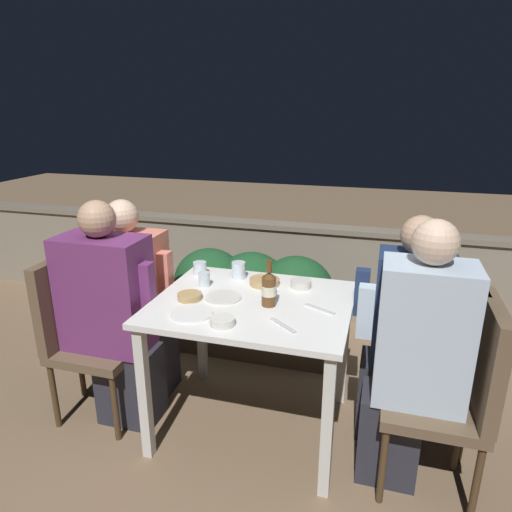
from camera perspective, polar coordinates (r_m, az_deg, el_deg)
ground_plane at (r=2.72m, az=-0.38°, el=-20.34°), size 16.00×16.00×0.00m
parapet_wall at (r=3.83m, az=6.00°, el=-1.71°), size 9.00×0.18×0.78m
dining_table at (r=2.37m, az=-0.42°, el=-7.86°), size 0.99×0.83×0.76m
planter_hedge at (r=3.22m, az=-0.53°, el=-5.30°), size 1.14×0.47×0.74m
chair_left_near at (r=2.73m, az=-20.95°, el=-7.99°), size 0.44×0.44×0.93m
person_purple_stripe at (r=2.58m, az=-17.46°, el=-7.19°), size 0.51×0.26×1.25m
chair_left_far at (r=2.96m, az=-18.34°, el=-5.61°), size 0.44×0.44×0.93m
person_coral_top at (r=2.83m, az=-14.95°, el=-5.23°), size 0.50×0.26×1.20m
chair_right_near at (r=2.25m, az=24.14°, el=-14.38°), size 0.44×0.44×0.93m
person_blue_shirt at (r=2.17m, az=19.03°, el=-11.99°), size 0.48×0.26×1.27m
chair_right_far at (r=2.50m, az=22.53°, el=-10.68°), size 0.44×0.44×0.93m
person_navy_jumper at (r=2.45m, az=17.89°, el=-8.97°), size 0.47×0.26×1.22m
beer_bottle at (r=2.24m, az=1.63°, el=-4.06°), size 0.07×0.07×0.24m
plate_0 at (r=2.36m, az=-4.12°, el=-5.19°), size 0.19×0.19×0.01m
plate_1 at (r=2.20m, az=-8.08°, el=-7.12°), size 0.21×0.21×0.01m
bowl_0 at (r=2.49m, az=5.65°, el=-3.40°), size 0.11×0.11×0.04m
bowl_1 at (r=2.08m, az=-4.22°, el=-8.06°), size 0.11×0.11×0.04m
bowl_2 at (r=2.52m, az=1.11°, el=-3.14°), size 0.17×0.17×0.04m
bowl_3 at (r=2.36m, az=-8.29°, el=-4.95°), size 0.12×0.12×0.03m
glass_cup_0 at (r=2.68m, az=-7.03°, el=-1.53°), size 0.08×0.08×0.08m
glass_cup_1 at (r=2.60m, az=-2.18°, el=-1.78°), size 0.08×0.08×0.10m
glass_cup_2 at (r=2.51m, az=-6.48°, el=-2.91°), size 0.06×0.06×0.08m
fork_0 at (r=2.08m, az=3.39°, el=-8.63°), size 0.14×0.12×0.01m
fork_1 at (r=2.25m, az=7.97°, el=-6.58°), size 0.16×0.09×0.01m
potted_plant at (r=3.53m, az=-20.28°, el=-4.75°), size 0.28×0.28×0.63m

